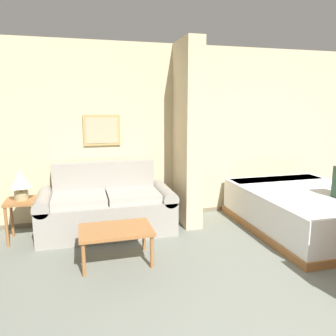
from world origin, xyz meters
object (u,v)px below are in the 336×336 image
object	(u,v)px
table_lamp	(20,181)
coffee_table	(116,232)
couch	(107,207)
bed	(308,209)

from	to	relation	value
table_lamp	coffee_table	bearing A→B (deg)	-40.39
couch	bed	bearing A→B (deg)	-13.74
couch	table_lamp	world-z (taller)	couch
coffee_table	table_lamp	world-z (taller)	table_lamp
coffee_table	bed	bearing A→B (deg)	6.64
couch	coffee_table	distance (m)	0.98
couch	coffee_table	bearing A→B (deg)	-88.90
couch	table_lamp	xyz separation A→B (m)	(-1.06, -0.07, 0.45)
coffee_table	bed	distance (m)	2.73
couch	coffee_table	xyz separation A→B (m)	(0.02, -0.98, 0.01)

